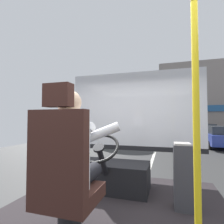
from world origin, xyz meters
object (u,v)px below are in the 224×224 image
(driver_seat, at_px, (65,179))
(fare_box, at_px, (183,176))
(steering_console, at_px, (111,175))
(parked_car_blue, at_px, (221,136))
(parked_car_silver, at_px, (204,131))
(parked_car_green, at_px, (199,128))
(bus_driver, at_px, (71,150))
(handrail_pole, at_px, (196,117))

(driver_seat, xyz_separation_m, fare_box, (0.97, 1.00, -0.18))
(steering_console, xyz_separation_m, fare_box, (0.97, -0.28, 0.16))
(parked_car_blue, bearing_deg, parked_car_silver, 91.63)
(parked_car_green, bearing_deg, bus_driver, -101.90)
(parked_car_silver, bearing_deg, handrail_pole, -100.44)
(fare_box, bearing_deg, parked_car_blue, 73.30)
(steering_console, bearing_deg, fare_box, -16.15)
(driver_seat, bearing_deg, bus_driver, 90.00)
(driver_seat, xyz_separation_m, handrail_pole, (0.98, -0.01, 0.50))
(driver_seat, relative_size, parked_car_green, 0.32)
(parked_car_blue, relative_size, parked_car_green, 0.94)
(driver_seat, xyz_separation_m, parked_car_blue, (4.03, 11.18, -0.56))
(handrail_pole, relative_size, parked_car_blue, 0.54)
(steering_console, relative_size, parked_car_silver, 0.28)
(bus_driver, xyz_separation_m, steering_console, (0.00, 1.18, -0.56))
(handrail_pole, height_order, parked_car_blue, handrail_pole)
(parked_car_blue, xyz_separation_m, parked_car_green, (0.39, 9.87, 0.02))
(bus_driver, height_order, parked_car_silver, bus_driver)
(driver_seat, height_order, bus_driver, driver_seat)
(fare_box, height_order, parked_car_silver, fare_box)
(steering_console, relative_size, parked_car_blue, 0.28)
(handrail_pole, bearing_deg, parked_car_green, 80.74)
(parked_car_silver, xyz_separation_m, parked_car_green, (0.52, 5.24, 0.01))
(driver_seat, bearing_deg, fare_box, 45.76)
(driver_seat, relative_size, fare_box, 1.72)
(handrail_pole, bearing_deg, driver_seat, 179.23)
(parked_car_green, bearing_deg, fare_box, -99.74)
(driver_seat, xyz_separation_m, parked_car_green, (4.41, 21.04, -0.54))
(steering_console, xyz_separation_m, parked_car_silver, (3.90, 14.52, -0.21))
(parked_car_green, bearing_deg, parked_car_blue, -92.24)
(parked_car_blue, relative_size, parked_car_silver, 1.01)
(handrail_pole, height_order, parked_car_green, handrail_pole)
(steering_console, distance_m, parked_car_green, 20.25)
(fare_box, bearing_deg, bus_driver, -137.28)
(fare_box, distance_m, parked_car_green, 20.34)
(driver_seat, xyz_separation_m, bus_driver, (-0.00, 0.10, 0.22))
(bus_driver, bearing_deg, handrail_pole, -6.61)
(bus_driver, xyz_separation_m, parked_car_blue, (4.03, 11.08, -0.78))
(handrail_pole, bearing_deg, steering_console, 127.17)
(bus_driver, distance_m, steering_console, 1.31)
(parked_car_blue, xyz_separation_m, parked_car_silver, (-0.13, 4.62, 0.01))
(bus_driver, xyz_separation_m, fare_box, (0.97, 0.90, -0.40))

